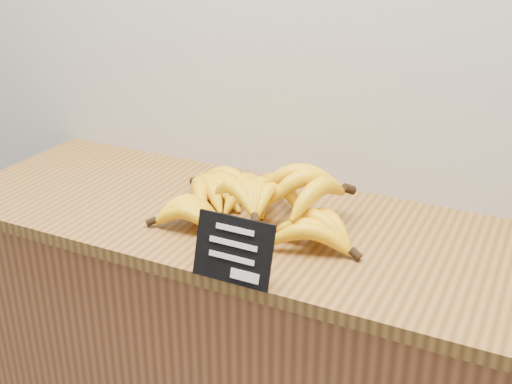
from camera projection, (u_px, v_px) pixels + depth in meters
name	position (u px, v px, depth m)	size (l,w,h in m)	color
counter_top	(266.00, 226.00, 1.47)	(1.55, 0.54, 0.03)	olive
chalkboard_sign	(233.00, 250.00, 1.21)	(0.16, 0.01, 0.13)	black
banana_pile	(263.00, 199.00, 1.44)	(0.50, 0.37, 0.13)	yellow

